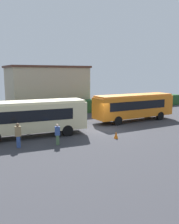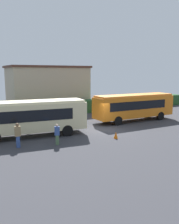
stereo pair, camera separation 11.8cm
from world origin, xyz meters
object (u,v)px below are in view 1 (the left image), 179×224
Objects in this scene: person_left at (18,135)px; person_right at (57,134)px; bus_cream at (30,116)px; person_center at (31,120)px; traffic_cone at (116,135)px; bus_orange at (134,106)px.

person_left reaches higher than person_right.
bus_cream is at bearing 39.26° from person_right.
traffic_cone is at bearing -115.78° from person_center.
bus_cream is 12.58m from bus_orange.
person_center is at bearing 81.31° from bus_cream.
traffic_cone is at bearing -77.14° from person_right.
person_right is (2.86, -0.77, -0.12)m from person_left.
traffic_cone is (5.59, -6.67, -0.65)m from person_center.
person_left is 2.96m from person_right.
bus_orange is 5.59× the size of person_center.
bus_cream is at bearing 146.20° from traffic_cone.
bus_orange reaches higher than person_right.
bus_orange is 16.81× the size of traffic_cone.
person_center reaches higher than person_right.
person_center is 8.73m from traffic_cone.
traffic_cone is (5.09, -0.71, -0.58)m from person_right.
bus_orange is at bearing -47.11° from person_right.
bus_cream is 6.03× the size of person_right.
person_center reaches higher than traffic_cone.
person_right is (1.16, -3.47, -0.95)m from bus_cream.
bus_orange is 6.03× the size of person_right.
bus_orange is at bearing 40.29° from traffic_cone.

